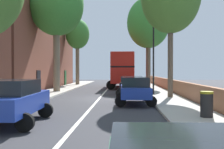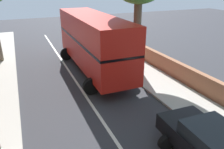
{
  "view_description": "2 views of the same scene",
  "coord_description": "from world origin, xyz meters",
  "px_view_note": "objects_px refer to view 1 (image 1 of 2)",
  "views": [
    {
      "loc": [
        1.81,
        -19.76,
        2.07
      ],
      "look_at": [
        0.67,
        6.5,
        1.69
      ],
      "focal_mm": 43.02,
      "sensor_mm": 36.0,
      "label": 1
    },
    {
      "loc": [
        -3.1,
        -1.69,
        6.16
      ],
      "look_at": [
        0.57,
        6.92,
        2.26
      ],
      "focal_mm": 35.77,
      "sensor_mm": 36.0,
      "label": 2
    }
  ],
  "objects_px": {
    "street_tree_right_1": "(148,23)",
    "litter_bin_right": "(207,104)",
    "parked_car_blue_right_3": "(135,89)",
    "street_tree_left_2": "(77,35)",
    "street_tree_left_4": "(56,6)",
    "double_decker_bus": "(123,68)",
    "parked_car_black_right_2": "(132,84)",
    "lamppost_right": "(153,50)",
    "parked_car_blue_left_0": "(12,99)"
  },
  "relations": [
    {
      "from": "double_decker_bus",
      "to": "street_tree_right_1",
      "type": "bearing_deg",
      "value": -16.58
    },
    {
      "from": "street_tree_right_1",
      "to": "street_tree_left_2",
      "type": "xyz_separation_m",
      "value": [
        -9.46,
        5.93,
        -0.55
      ]
    },
    {
      "from": "lamppost_right",
      "to": "street_tree_right_1",
      "type": "bearing_deg",
      "value": 87.42
    },
    {
      "from": "double_decker_bus",
      "to": "litter_bin_right",
      "type": "relative_size",
      "value": 9.28
    },
    {
      "from": "parked_car_blue_left_0",
      "to": "street_tree_left_4",
      "type": "relative_size",
      "value": 0.41
    },
    {
      "from": "parked_car_blue_right_3",
      "to": "street_tree_left_4",
      "type": "height_order",
      "value": "street_tree_left_4"
    },
    {
      "from": "parked_car_blue_right_3",
      "to": "street_tree_left_2",
      "type": "distance_m",
      "value": 23.27
    },
    {
      "from": "parked_car_black_right_2",
      "to": "street_tree_left_2",
      "type": "height_order",
      "value": "street_tree_left_2"
    },
    {
      "from": "parked_car_blue_left_0",
      "to": "parked_car_blue_right_3",
      "type": "xyz_separation_m",
      "value": [
        5.0,
        6.44,
        -0.02
      ]
    },
    {
      "from": "street_tree_right_1",
      "to": "litter_bin_right",
      "type": "relative_size",
      "value": 9.84
    },
    {
      "from": "parked_car_blue_left_0",
      "to": "parked_car_blue_right_3",
      "type": "bearing_deg",
      "value": 52.17
    },
    {
      "from": "street_tree_left_4",
      "to": "parked_car_blue_left_0",
      "type": "bearing_deg",
      "value": -82.28
    },
    {
      "from": "parked_car_blue_left_0",
      "to": "street_tree_right_1",
      "type": "xyz_separation_m",
      "value": [
        7.22,
        21.74,
        6.72
      ]
    },
    {
      "from": "double_decker_bus",
      "to": "litter_bin_right",
      "type": "bearing_deg",
      "value": -80.44
    },
    {
      "from": "parked_car_black_right_2",
      "to": "street_tree_right_1",
      "type": "xyz_separation_m",
      "value": [
        2.22,
        9.66,
        6.76
      ]
    },
    {
      "from": "parked_car_blue_right_3",
      "to": "street_tree_left_4",
      "type": "bearing_deg",
      "value": 129.58
    },
    {
      "from": "parked_car_blue_right_3",
      "to": "lamppost_right",
      "type": "distance_m",
      "value": 6.83
    },
    {
      "from": "street_tree_right_1",
      "to": "lamppost_right",
      "type": "bearing_deg",
      "value": -92.58
    },
    {
      "from": "street_tree_left_4",
      "to": "lamppost_right",
      "type": "distance_m",
      "value": 10.18
    },
    {
      "from": "street_tree_right_1",
      "to": "street_tree_left_4",
      "type": "distance_m",
      "value": 11.49
    },
    {
      "from": "street_tree_left_4",
      "to": "litter_bin_right",
      "type": "distance_m",
      "value": 18.44
    },
    {
      "from": "street_tree_left_4",
      "to": "lamppost_right",
      "type": "relative_size",
      "value": 1.75
    },
    {
      "from": "litter_bin_right",
      "to": "parked_car_black_right_2",
      "type": "bearing_deg",
      "value": 104.53
    },
    {
      "from": "double_decker_bus",
      "to": "street_tree_right_1",
      "type": "height_order",
      "value": "street_tree_right_1"
    },
    {
      "from": "street_tree_left_2",
      "to": "parked_car_blue_left_0",
      "type": "bearing_deg",
      "value": -85.36
    },
    {
      "from": "parked_car_black_right_2",
      "to": "lamppost_right",
      "type": "relative_size",
      "value": 0.73
    },
    {
      "from": "parked_car_blue_left_0",
      "to": "parked_car_black_right_2",
      "type": "height_order",
      "value": "parked_car_blue_left_0"
    },
    {
      "from": "parked_car_blue_left_0",
      "to": "street_tree_left_4",
      "type": "xyz_separation_m",
      "value": [
        -2.02,
        14.93,
        7.23
      ]
    },
    {
      "from": "parked_car_blue_right_3",
      "to": "street_tree_left_4",
      "type": "relative_size",
      "value": 0.4
    },
    {
      "from": "street_tree_right_1",
      "to": "parked_car_blue_left_0",
      "type": "bearing_deg",
      "value": -108.37
    },
    {
      "from": "parked_car_black_right_2",
      "to": "parked_car_blue_right_3",
      "type": "relative_size",
      "value": 1.04
    },
    {
      "from": "parked_car_blue_left_0",
      "to": "street_tree_left_4",
      "type": "distance_m",
      "value": 16.71
    },
    {
      "from": "double_decker_bus",
      "to": "parked_car_blue_right_3",
      "type": "relative_size",
      "value": 2.27
    },
    {
      "from": "street_tree_left_4",
      "to": "street_tree_left_2",
      "type": "bearing_deg",
      "value": 91.0
    },
    {
      "from": "double_decker_bus",
      "to": "street_tree_right_1",
      "type": "relative_size",
      "value": 0.94
    },
    {
      "from": "parked_car_blue_right_3",
      "to": "parked_car_black_right_2",
      "type": "bearing_deg",
      "value": 90.03
    },
    {
      "from": "double_decker_bus",
      "to": "street_tree_left_4",
      "type": "distance_m",
      "value": 11.5
    },
    {
      "from": "parked_car_blue_right_3",
      "to": "street_tree_right_1",
      "type": "distance_m",
      "value": 16.87
    },
    {
      "from": "street_tree_left_4",
      "to": "double_decker_bus",
      "type": "bearing_deg",
      "value": 51.09
    },
    {
      "from": "double_decker_bus",
      "to": "parked_car_black_right_2",
      "type": "height_order",
      "value": "double_decker_bus"
    },
    {
      "from": "parked_car_blue_left_0",
      "to": "street_tree_left_2",
      "type": "xyz_separation_m",
      "value": [
        -2.24,
        27.67,
        6.17
      ]
    },
    {
      "from": "parked_car_black_right_2",
      "to": "street_tree_left_4",
      "type": "xyz_separation_m",
      "value": [
        -7.02,
        2.86,
        7.27
      ]
    },
    {
      "from": "parked_car_black_right_2",
      "to": "street_tree_left_4",
      "type": "distance_m",
      "value": 10.5
    },
    {
      "from": "double_decker_bus",
      "to": "street_tree_left_2",
      "type": "xyz_separation_m",
      "value": [
        -6.44,
        5.04,
        4.79
      ]
    },
    {
      "from": "parked_car_blue_right_3",
      "to": "street_tree_left_4",
      "type": "distance_m",
      "value": 13.19
    },
    {
      "from": "lamppost_right",
      "to": "double_decker_bus",
      "type": "bearing_deg",
      "value": 104.22
    },
    {
      "from": "double_decker_bus",
      "to": "street_tree_left_4",
      "type": "bearing_deg",
      "value": -128.91
    },
    {
      "from": "street_tree_right_1",
      "to": "litter_bin_right",
      "type": "height_order",
      "value": "street_tree_right_1"
    },
    {
      "from": "street_tree_left_2",
      "to": "litter_bin_right",
      "type": "bearing_deg",
      "value": -69.18
    },
    {
      "from": "parked_car_black_right_2",
      "to": "street_tree_left_4",
      "type": "bearing_deg",
      "value": 157.84
    }
  ]
}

